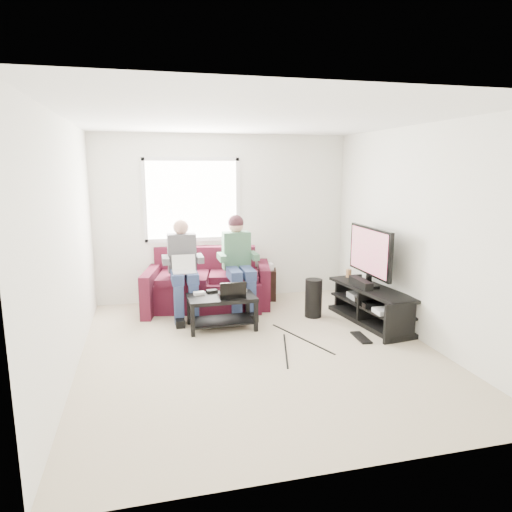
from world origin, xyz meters
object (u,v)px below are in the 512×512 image
object	(u,v)px
subwoofer	(313,298)
end_table	(266,283)
tv_stand	(371,307)
tv	(370,253)
coffee_table	(222,304)
sofa	(209,286)

from	to	relation	value
subwoofer	end_table	distance (m)	1.10
tv_stand	tv	distance (m)	0.74
coffee_table	tv_stand	distance (m)	2.04
coffee_table	tv_stand	size ratio (longest dim) A/B	0.57
end_table	tv	bearing A→B (deg)	-50.88
coffee_table	tv	xyz separation A→B (m)	(2.01, -0.19, 0.63)
sofa	end_table	size ratio (longest dim) A/B	3.50
tv_stand	end_table	size ratio (longest dim) A/B	2.64
subwoofer	tv	bearing A→B (deg)	-26.66
tv	coffee_table	bearing A→B (deg)	174.53
tv_stand	subwoofer	distance (m)	0.80
subwoofer	end_table	xyz separation A→B (m)	(-0.43, 1.01, -0.01)
tv	end_table	distance (m)	1.87
coffee_table	subwoofer	distance (m)	1.35
sofa	tv_stand	xyz separation A→B (m)	(2.05, -1.28, -0.10)
tv	tv_stand	bearing A→B (deg)	-88.53
coffee_table	subwoofer	world-z (taller)	subwoofer
sofa	tv	distance (m)	2.44
coffee_table	subwoofer	bearing A→B (deg)	6.09
tv	subwoofer	bearing A→B (deg)	153.34
subwoofer	end_table	bearing A→B (deg)	112.96
sofa	end_table	bearing A→B (deg)	10.44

